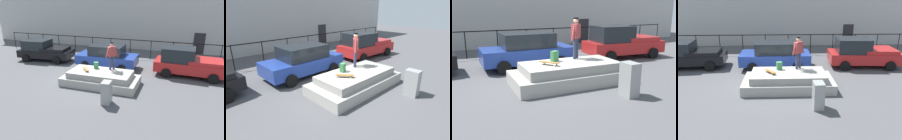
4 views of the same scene
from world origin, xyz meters
The scene contains 11 objects.
ground_plane centered at (0.00, 0.00, 0.00)m, with size 60.00×60.00×0.00m, color #4C4C4F.
concrete_ledge centered at (0.75, -0.50, 0.39)m, with size 4.65×2.25×0.85m.
skateboarder centered at (1.29, 0.07, 1.85)m, with size 0.70×0.61×1.72m.
skateboard centered at (-0.17, -0.61, 0.95)m, with size 0.67×0.76×0.12m.
backpack centered at (0.28, -0.05, 1.06)m, with size 0.28×0.20×0.42m, color #33723F.
car_black_pickup_near centered at (-5.82, 3.01, 0.87)m, with size 4.68×2.38×1.73m.
car_blue_sedan_mid centered at (-0.03, 2.82, 0.89)m, with size 4.58×2.26×1.75m.
car_red_pickup_far centered at (5.79, 2.90, 0.94)m, with size 4.78×2.36×1.92m.
utility_box centered at (1.95, -2.70, 0.59)m, with size 0.44×0.60×1.18m, color gray.
fence_row centered at (0.00, 6.28, 1.13)m, with size 24.06×0.06×1.63m.
warehouse_building centered at (0.00, 13.06, 3.45)m, with size 34.73×7.55×6.89m.
Camera 4 is at (0.46, -10.64, 4.56)m, focal length 33.64 mm.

